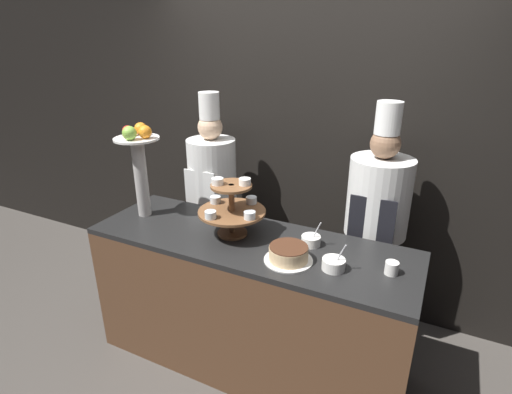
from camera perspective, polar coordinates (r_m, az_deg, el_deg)
name	(u,v)px	position (r m, az deg, el deg)	size (l,w,h in m)	color
ground_plane	(226,393)	(2.85, -4.28, -26.17)	(14.00, 14.00, 0.00)	#47423D
wall_back	(306,135)	(3.18, 7.12, 8.72)	(10.00, 0.06, 2.80)	black
buffet_counter	(249,303)	(2.74, -0.95, -14.90)	(2.05, 0.67, 0.95)	brown
tiered_stand	(232,207)	(2.48, -3.48, -1.39)	(0.42, 0.42, 0.38)	brown
fruit_pedestal	(139,158)	(2.79, -16.38, 5.32)	(0.30, 0.30, 0.65)	#B2ADA8
cake_round	(289,254)	(2.26, 4.67, -8.10)	(0.28, 0.28, 0.09)	white
cup_white	(392,268)	(2.26, 18.81, -9.58)	(0.07, 0.07, 0.07)	white
serving_bowl_near	(334,264)	(2.22, 11.03, -9.39)	(0.13, 0.13, 0.16)	white
serving_bowl_far	(311,240)	(2.44, 7.86, -6.16)	(0.12, 0.12, 0.16)	white
chef_left	(213,192)	(3.25, -6.18, 0.70)	(0.38, 0.38, 1.74)	#28282D
chef_center_left	(376,222)	(2.82, 16.71, -3.44)	(0.41, 0.41, 1.76)	#28282D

